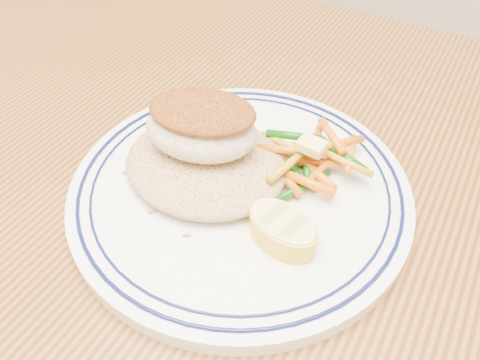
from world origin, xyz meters
name	(u,v)px	position (x,y,z in m)	size (l,w,h in m)	color
dining_table	(233,305)	(0.00, 0.00, 0.65)	(1.50, 0.90, 0.75)	#532D10
plate	(240,189)	(-0.02, 0.05, 0.76)	(0.29, 0.29, 0.02)	white
rice_pilaf	(206,161)	(-0.05, 0.05, 0.78)	(0.14, 0.13, 0.03)	#A78153
fish_fillet	(201,125)	(-0.06, 0.05, 0.81)	(0.11, 0.09, 0.05)	beige
vegetable_pile	(311,158)	(0.02, 0.09, 0.78)	(0.11, 0.11, 0.03)	#DA640A
butter_pat	(312,146)	(0.03, 0.09, 0.80)	(0.02, 0.02, 0.01)	#EDD974
lemon_wedge	(283,229)	(0.04, 0.01, 0.78)	(0.07, 0.07, 0.02)	yellow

